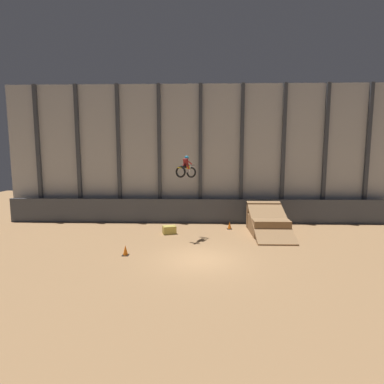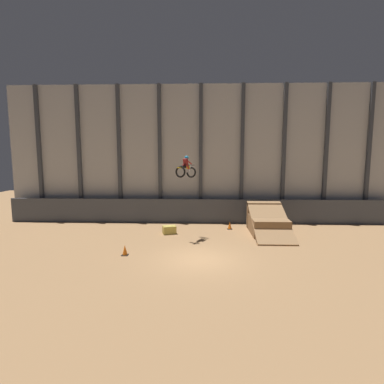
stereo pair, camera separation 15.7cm
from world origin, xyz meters
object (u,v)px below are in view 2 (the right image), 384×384
(traffic_cone_near_ramp, at_px, (230,225))
(hay_bale_trackside, at_px, (169,230))
(dirt_ramp, at_px, (267,223))
(rider_bike_solo, at_px, (186,169))
(traffic_cone_arena_edge, at_px, (125,250))

(traffic_cone_near_ramp, distance_m, hay_bale_trackside, 4.62)
(dirt_ramp, distance_m, hay_bale_trackside, 7.03)
(dirt_ramp, relative_size, rider_bike_solo, 2.79)
(dirt_ramp, bearing_deg, traffic_cone_near_ramp, 162.37)
(dirt_ramp, height_order, hay_bale_trackside, dirt_ramp)
(dirt_ramp, xyz_separation_m, hay_bale_trackside, (-6.99, -0.64, -0.44))
(dirt_ramp, distance_m, traffic_cone_arena_edge, 10.40)
(rider_bike_solo, bearing_deg, traffic_cone_arena_edge, -105.09)
(traffic_cone_near_ramp, height_order, hay_bale_trackside, traffic_cone_near_ramp)
(dirt_ramp, relative_size, traffic_cone_near_ramp, 8.41)
(rider_bike_solo, distance_m, hay_bale_trackside, 4.67)
(traffic_cone_arena_edge, bearing_deg, dirt_ramp, 30.47)
(traffic_cone_arena_edge, bearing_deg, rider_bike_solo, 47.98)
(traffic_cone_near_ramp, xyz_separation_m, traffic_cone_arena_edge, (-6.34, -6.10, 0.00))
(traffic_cone_arena_edge, height_order, hay_bale_trackside, traffic_cone_arena_edge)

